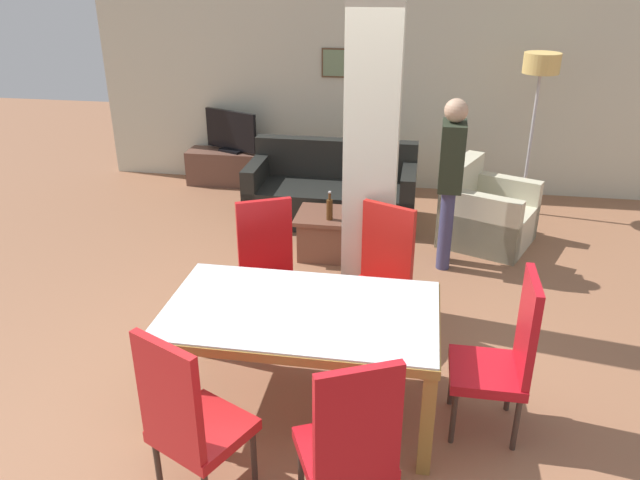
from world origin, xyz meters
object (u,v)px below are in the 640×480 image
(tv_stand, at_px, (233,168))
(tv_screen, at_px, (231,132))
(coffee_table, at_px, (326,234))
(sofa, at_px, (332,194))
(bottle, at_px, (330,209))
(armchair, at_px, (485,216))
(standing_person, at_px, (451,173))
(dining_chair_head_right, at_px, (504,354))
(dining_chair_near_right, at_px, (350,443))
(dining_chair_far_right, at_px, (380,274))
(dining_chair_near_left, at_px, (189,418))
(floor_lamp, at_px, (540,78))
(dining_table, at_px, (301,328))
(dining_chair_far_left, at_px, (269,268))

(tv_stand, height_order, tv_screen, tv_screen)
(coffee_table, relative_size, tv_stand, 0.49)
(sofa, relative_size, bottle, 6.52)
(armchair, relative_size, bottle, 3.77)
(standing_person, bearing_deg, tv_stand, 55.45)
(dining_chair_head_right, distance_m, dining_chair_near_right, 1.26)
(dining_chair_far_right, distance_m, tv_stand, 4.10)
(dining_chair_near_left, distance_m, sofa, 4.27)
(tv_stand, relative_size, floor_lamp, 0.65)
(dining_chair_near_right, xyz_separation_m, floor_lamp, (1.49, 4.88, 1.02))
(dining_chair_near_right, bearing_deg, dining_chair_near_left, 152.19)
(dining_table, relative_size, bottle, 6.01)
(dining_chair_far_right, relative_size, tv_screen, 1.46)
(dining_chair_near_left, distance_m, standing_person, 3.57)
(dining_table, distance_m, sofa, 3.40)
(dining_chair_far_right, height_order, floor_lamp, floor_lamp)
(dining_table, distance_m, tv_screen, 4.72)
(bottle, bearing_deg, dining_chair_far_left, -101.39)
(bottle, relative_size, tv_screen, 0.39)
(dining_chair_head_right, bearing_deg, coffee_table, 32.08)
(dining_chair_head_right, bearing_deg, dining_chair_near_right, 137.71)
(sofa, height_order, armchair, sofa)
(coffee_table, xyz_separation_m, bottle, (0.05, -0.13, 0.33))
(dining_chair_far_right, bearing_deg, tv_stand, -32.16)
(bottle, height_order, tv_stand, bottle)
(tv_stand, bearing_deg, standing_person, -35.80)
(dining_chair_near_right, bearing_deg, tv_stand, 87.86)
(dining_chair_far_right, bearing_deg, dining_chair_near_left, 89.29)
(dining_chair_far_left, height_order, dining_chair_head_right, same)
(dining_table, bearing_deg, coffee_table, 95.13)
(dining_table, relative_size, standing_person, 1.06)
(tv_screen, xyz_separation_m, floor_lamp, (3.72, -0.42, 0.88))
(dining_chair_near_right, distance_m, sofa, 4.38)
(coffee_table, xyz_separation_m, standing_person, (1.19, -0.03, 0.72))
(standing_person, bearing_deg, dining_chair_far_left, 137.52)
(coffee_table, bearing_deg, sofa, 95.17)
(coffee_table, distance_m, standing_person, 1.39)
(coffee_table, bearing_deg, dining_chair_far_right, -65.80)
(armchair, bearing_deg, sofa, -79.96)
(dining_chair_far_right, height_order, armchair, dining_chair_far_right)
(dining_chair_far_right, bearing_deg, armchair, -90.64)
(sofa, bearing_deg, armchair, 167.26)
(dining_table, bearing_deg, bottle, 94.09)
(armchair, bearing_deg, dining_chair_far_left, -18.47)
(dining_chair_near_left, relative_size, tv_stand, 0.91)
(dining_chair_far_left, xyz_separation_m, dining_chair_near_left, (-0.00, -1.78, 0.00))
(dining_chair_far_right, xyz_separation_m, dining_chair_far_left, (-0.87, -0.06, 0.00))
(tv_screen, bearing_deg, bottle, 151.01)
(coffee_table, bearing_deg, bottle, -68.31)
(tv_screen, distance_m, standing_person, 3.43)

